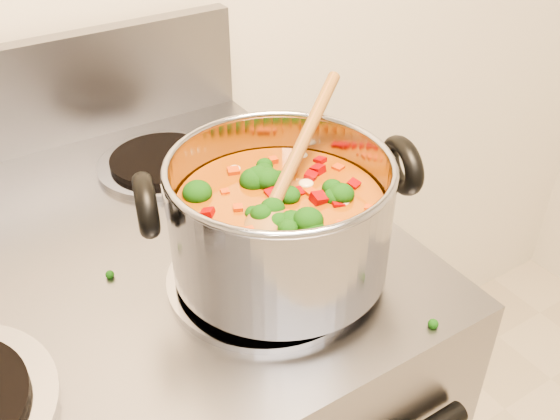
{
  "coord_description": "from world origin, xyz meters",
  "views": [
    {
      "loc": [
        -0.13,
        0.56,
        1.39
      ],
      "look_at": [
        0.16,
        1.01,
        1.01
      ],
      "focal_mm": 40.0,
      "sensor_mm": 36.0,
      "label": 1
    }
  ],
  "objects": [
    {
      "name": "stockpot",
      "position": [
        0.16,
        1.01,
        1.0
      ],
      "size": [
        0.3,
        0.24,
        0.14
      ],
      "rotation": [
        0.0,
        0.0,
        -0.29
      ],
      "color": "#97979E",
      "rests_on": "electric_range"
    },
    {
      "name": "wooden_spoon",
      "position": [
        0.17,
        1.02,
        1.04
      ],
      "size": [
        0.22,
        0.17,
        0.09
      ],
      "rotation": [
        0.0,
        0.0,
        0.63
      ],
      "color": "brown",
      "rests_on": "stockpot"
    },
    {
      "name": "cooktop_crumbs",
      "position": [
        0.18,
        0.95,
        0.92
      ],
      "size": [
        0.3,
        0.18,
        0.01
      ],
      "color": "black",
      "rests_on": "electric_range"
    }
  ]
}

